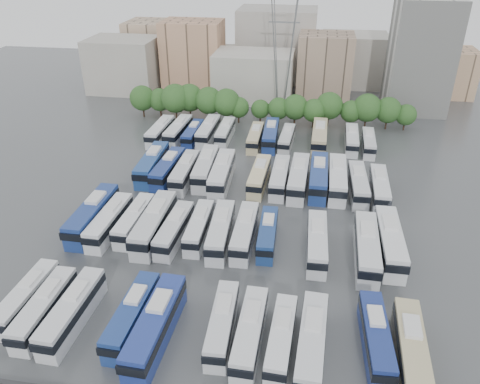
% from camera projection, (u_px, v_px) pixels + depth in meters
% --- Properties ---
extents(ground, '(220.00, 220.00, 0.00)m').
position_uv_depth(ground, '(240.00, 220.00, 71.55)').
color(ground, '#424447').
rests_on(ground, ground).
extents(tree_line, '(65.35, 8.10, 8.46)m').
position_uv_depth(tree_line, '(259.00, 104.00, 106.05)').
color(tree_line, black).
rests_on(tree_line, ground).
extents(city_buildings, '(102.00, 35.00, 20.00)m').
position_uv_depth(city_buildings, '(254.00, 58.00, 130.77)').
color(city_buildings, '#9E998E').
rests_on(city_buildings, ground).
extents(apartment_tower, '(14.00, 14.00, 26.00)m').
position_uv_depth(apartment_tower, '(420.00, 56.00, 110.56)').
color(apartment_tower, silver).
rests_on(apartment_tower, ground).
extents(electricity_pylon, '(9.00, 6.91, 33.83)m').
position_uv_depth(electricity_pylon, '(284.00, 33.00, 105.35)').
color(electricity_pylon, slate).
rests_on(electricity_pylon, ground).
extents(bus_r0_s0, '(2.68, 11.11, 3.47)m').
position_uv_depth(bus_r0_s0, '(27.00, 297.00, 54.03)').
color(bus_r0_s0, silver).
rests_on(bus_r0_s0, ground).
extents(bus_r0_s1, '(2.52, 11.51, 3.61)m').
position_uv_depth(bus_r0_s1, '(44.00, 308.00, 52.38)').
color(bus_r0_s1, silver).
rests_on(bus_r0_s1, ground).
extents(bus_r0_s2, '(2.95, 12.11, 3.78)m').
position_uv_depth(bus_r0_s2, '(72.00, 311.00, 51.81)').
color(bus_r0_s2, silver).
rests_on(bus_r0_s2, ground).
extents(bus_r0_s4, '(2.92, 11.82, 3.68)m').
position_uv_depth(bus_r0_s4, '(132.00, 315.00, 51.35)').
color(bus_r0_s4, navy).
rests_on(bus_r0_s4, ground).
extents(bus_r0_s5, '(3.37, 13.40, 4.17)m').
position_uv_depth(bus_r0_s5, '(156.00, 325.00, 49.72)').
color(bus_r0_s5, navy).
rests_on(bus_r0_s5, ground).
extents(bus_r0_s7, '(2.84, 11.12, 3.46)m').
position_uv_depth(bus_r0_s7, '(222.00, 323.00, 50.41)').
color(bus_r0_s7, silver).
rests_on(bus_r0_s7, ground).
extents(bus_r0_s8, '(2.70, 11.58, 3.62)m').
position_uv_depth(bus_r0_s8, '(250.00, 332.00, 49.17)').
color(bus_r0_s8, silver).
rests_on(bus_r0_s8, ground).
extents(bus_r0_s9, '(2.80, 10.86, 3.38)m').
position_uv_depth(bus_r0_s9, '(281.00, 338.00, 48.61)').
color(bus_r0_s9, silver).
rests_on(bus_r0_s9, ground).
extents(bus_r0_s10, '(3.31, 12.42, 3.86)m').
position_uv_depth(bus_r0_s10, '(312.00, 343.00, 47.78)').
color(bus_r0_s10, silver).
rests_on(bus_r0_s10, ground).
extents(bus_r0_s12, '(3.02, 11.49, 3.57)m').
position_uv_depth(bus_r0_s12, '(376.00, 337.00, 48.59)').
color(bus_r0_s12, navy).
rests_on(bus_r0_s12, ground).
extents(bus_r0_s13, '(3.15, 12.29, 3.83)m').
position_uv_depth(bus_r0_s13, '(411.00, 350.00, 46.97)').
color(bus_r0_s13, tan).
rests_on(bus_r0_s13, ground).
extents(bus_r1_s0, '(3.04, 13.67, 4.28)m').
position_uv_depth(bus_r1_s0, '(93.00, 214.00, 69.09)').
color(bus_r1_s0, navy).
rests_on(bus_r1_s0, ground).
extents(bus_r1_s1, '(2.91, 12.18, 3.80)m').
position_uv_depth(bus_r1_s1, '(109.00, 221.00, 67.92)').
color(bus_r1_s1, white).
rests_on(bus_r1_s1, ground).
extents(bus_r1_s2, '(2.77, 11.51, 3.59)m').
position_uv_depth(bus_r1_s2, '(134.00, 220.00, 68.42)').
color(bus_r1_s2, silver).
rests_on(bus_r1_s2, ground).
extents(bus_r1_s3, '(3.00, 13.70, 4.30)m').
position_uv_depth(bus_r1_s3, '(154.00, 223.00, 67.00)').
color(bus_r1_s3, silver).
rests_on(bus_r1_s3, ground).
extents(bus_r1_s4, '(3.07, 11.71, 3.64)m').
position_uv_depth(bus_r1_s4, '(174.00, 229.00, 66.19)').
color(bus_r1_s4, silver).
rests_on(bus_r1_s4, ground).
extents(bus_r1_s5, '(2.66, 11.21, 3.50)m').
position_uv_depth(bus_r1_s5, '(199.00, 227.00, 66.90)').
color(bus_r1_s5, silver).
rests_on(bus_r1_s5, ground).
extents(bus_r1_s6, '(3.31, 12.47, 3.87)m').
position_uv_depth(bus_r1_s6, '(221.00, 231.00, 65.72)').
color(bus_r1_s6, silver).
rests_on(bus_r1_s6, ground).
extents(bus_r1_s7, '(2.69, 12.07, 3.78)m').
position_uv_depth(bus_r1_s7, '(245.00, 232.00, 65.56)').
color(bus_r1_s7, silver).
rests_on(bus_r1_s7, ground).
extents(bus_r1_s8, '(2.67, 10.88, 3.39)m').
position_uv_depth(bus_r1_s8, '(268.00, 233.00, 65.50)').
color(bus_r1_s8, navy).
rests_on(bus_r1_s8, ground).
extents(bus_r1_s10, '(2.87, 12.16, 3.80)m').
position_uv_depth(bus_r1_s10, '(317.00, 242.00, 63.33)').
color(bus_r1_s10, silver).
rests_on(bus_r1_s10, ground).
extents(bus_r1_s12, '(3.22, 13.41, 4.19)m').
position_uv_depth(bus_r1_s12, '(367.00, 247.00, 61.93)').
color(bus_r1_s12, silver).
rests_on(bus_r1_s12, ground).
extents(bus_r1_s13, '(3.06, 13.58, 4.25)m').
position_uv_depth(bus_r1_s13, '(390.00, 241.00, 63.09)').
color(bus_r1_s13, silver).
rests_on(bus_r1_s13, ground).
extents(bus_r2_s1, '(3.33, 13.53, 4.22)m').
position_uv_depth(bus_r2_s1, '(152.00, 164.00, 84.27)').
color(bus_r2_s1, navy).
rests_on(bus_r2_s1, ground).
extents(bus_r2_s2, '(3.29, 12.59, 3.92)m').
position_uv_depth(bus_r2_s2, '(168.00, 168.00, 83.03)').
color(bus_r2_s2, navy).
rests_on(bus_r2_s2, ground).
extents(bus_r2_s3, '(2.72, 12.39, 3.89)m').
position_uv_depth(bus_r2_s3, '(185.00, 172.00, 81.93)').
color(bus_r2_s3, silver).
rests_on(bus_r2_s3, ground).
extents(bus_r2_s4, '(3.48, 13.44, 4.18)m').
position_uv_depth(bus_r2_s4, '(206.00, 168.00, 83.00)').
color(bus_r2_s4, silver).
rests_on(bus_r2_s4, ground).
extents(bus_r2_s5, '(3.44, 13.76, 4.29)m').
position_uv_depth(bus_r2_s5, '(222.00, 173.00, 80.94)').
color(bus_r2_s5, silver).
rests_on(bus_r2_s5, ground).
extents(bus_r2_s7, '(2.99, 12.03, 3.75)m').
position_uv_depth(bus_r2_s7, '(259.00, 176.00, 80.61)').
color(bus_r2_s7, beige).
rests_on(bus_r2_s7, ground).
extents(bus_r2_s8, '(2.77, 12.18, 3.82)m').
position_uv_depth(bus_r2_s8, '(280.00, 177.00, 80.16)').
color(bus_r2_s8, silver).
rests_on(bus_r2_s8, ground).
extents(bus_r2_s9, '(3.33, 13.54, 4.22)m').
position_uv_depth(bus_r2_s9, '(298.00, 177.00, 79.58)').
color(bus_r2_s9, silver).
rests_on(bus_r2_s9, ground).
extents(bus_r2_s10, '(3.11, 13.66, 4.28)m').
position_uv_depth(bus_r2_s10, '(318.00, 177.00, 79.84)').
color(bus_r2_s10, navy).
rests_on(bus_r2_s10, ground).
extents(bus_r2_s11, '(3.12, 13.56, 4.24)m').
position_uv_depth(bus_r2_s11, '(337.00, 179.00, 79.22)').
color(bus_r2_s11, silver).
rests_on(bus_r2_s11, ground).
extents(bus_r2_s12, '(3.03, 12.36, 3.85)m').
position_uv_depth(bus_r2_s12, '(358.00, 184.00, 77.86)').
color(bus_r2_s12, silver).
rests_on(bus_r2_s12, ground).
extents(bus_r2_s13, '(2.92, 12.14, 3.79)m').
position_uv_depth(bus_r2_s13, '(379.00, 187.00, 76.92)').
color(bus_r2_s13, silver).
rests_on(bus_r2_s13, ground).
extents(bus_r3_s0, '(2.98, 12.25, 3.82)m').
position_uv_depth(bus_r3_s0, '(160.00, 131.00, 98.67)').
color(bus_r3_s0, silver).
rests_on(bus_r3_s0, ground).
extents(bus_r3_s1, '(3.28, 12.48, 3.88)m').
position_uv_depth(bus_r3_s1, '(178.00, 131.00, 98.90)').
color(bus_r3_s1, silver).
rests_on(bus_r3_s1, ground).
extents(bus_r3_s2, '(2.49, 10.83, 3.39)m').
position_uv_depth(bus_r3_s2, '(193.00, 133.00, 98.10)').
color(bus_r3_s2, navy).
rests_on(bus_r3_s2, ground).
extents(bus_r3_s3, '(2.95, 12.55, 3.92)m').
position_uv_depth(bus_r3_s3, '(208.00, 131.00, 98.67)').
color(bus_r3_s3, silver).
rests_on(bus_r3_s3, ground).
extents(bus_r3_s4, '(2.52, 11.40, 3.57)m').
position_uv_depth(bus_r3_s4, '(225.00, 132.00, 98.63)').
color(bus_r3_s4, silver).
rests_on(bus_r3_s4, ground).
extents(bus_r3_s6, '(2.52, 11.25, 3.53)m').
position_uv_depth(bus_r3_s6, '(255.00, 137.00, 96.12)').
color(bus_r3_s6, '#C8B78A').
rests_on(bus_r3_s6, ground).
extents(bus_r3_s7, '(3.13, 12.77, 3.98)m').
position_uv_depth(bus_r3_s7, '(271.00, 135.00, 96.67)').
color(bus_r3_s7, navy).
rests_on(bus_r3_s7, ground).
extents(bus_r3_s8, '(2.94, 11.01, 3.42)m').
position_uv_depth(bus_r3_s8, '(287.00, 139.00, 95.61)').
color(bus_r3_s8, silver).
rests_on(bus_r3_s8, ground).
extents(bus_r3_s10, '(3.23, 13.71, 4.29)m').
position_uv_depth(bus_r3_s10, '(319.00, 137.00, 95.47)').
color(bus_r3_s10, '#C3B286').
rests_on(bus_r3_s10, ground).
extents(bus_r3_s12, '(2.84, 11.60, 3.62)m').
position_uv_depth(bus_r3_s12, '(352.00, 139.00, 95.00)').
color(bus_r3_s12, silver).
rests_on(bus_r3_s12, ground).
extents(bus_r3_s13, '(2.67, 10.91, 3.40)m').
position_uv_depth(bus_r3_s13, '(369.00, 143.00, 93.81)').
color(bus_r3_s13, silver).
rests_on(bus_r3_s13, ground).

